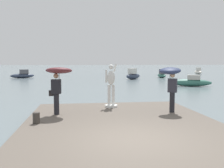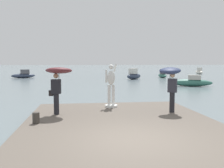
{
  "view_description": "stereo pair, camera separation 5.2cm",
  "coord_description": "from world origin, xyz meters",
  "px_view_note": "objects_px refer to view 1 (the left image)",
  "views": [
    {
      "loc": [
        -1.52,
        -6.83,
        2.58
      ],
      "look_at": [
        0.0,
        4.97,
        1.55
      ],
      "focal_mm": 40.04,
      "sensor_mm": 36.0,
      "label": 1
    },
    {
      "loc": [
        -1.47,
        -6.83,
        2.58
      ],
      "look_at": [
        0.0,
        4.97,
        1.55
      ],
      "focal_mm": 40.04,
      "sensor_mm": 36.0,
      "label": 2
    }
  ],
  "objects_px": {
    "mooring_bollard": "(36,118)",
    "boat_near": "(191,82)",
    "onlooker_right": "(171,77)",
    "statue_white_figure": "(111,87)",
    "boat_mid": "(162,74)",
    "boat_far": "(198,72)",
    "boat_leftward": "(133,75)",
    "boat_rightward": "(23,75)",
    "onlooker_left": "(58,77)"
  },
  "relations": [
    {
      "from": "mooring_bollard",
      "to": "boat_near",
      "type": "distance_m",
      "value": 21.39
    },
    {
      "from": "onlooker_right",
      "to": "statue_white_figure",
      "type": "bearing_deg",
      "value": 147.62
    },
    {
      "from": "boat_near",
      "to": "boat_mid",
      "type": "relative_size",
      "value": 1.3
    },
    {
      "from": "boat_mid",
      "to": "boat_far",
      "type": "xyz_separation_m",
      "value": [
        12.09,
        11.19,
        -0.0
      ]
    },
    {
      "from": "boat_mid",
      "to": "boat_leftward",
      "type": "xyz_separation_m",
      "value": [
        -5.66,
        -3.13,
        0.08
      ]
    },
    {
      "from": "onlooker_right",
      "to": "boat_far",
      "type": "height_order",
      "value": "onlooker_right"
    },
    {
      "from": "statue_white_figure",
      "to": "boat_rightward",
      "type": "xyz_separation_m",
      "value": [
        -10.87,
        30.7,
        -0.88
      ]
    },
    {
      "from": "boat_near",
      "to": "boat_far",
      "type": "distance_m",
      "value": 29.99
    },
    {
      "from": "boat_near",
      "to": "onlooker_right",
      "type": "bearing_deg",
      "value": -117.75
    },
    {
      "from": "boat_near",
      "to": "boat_leftward",
      "type": "xyz_separation_m",
      "value": [
        -3.76,
        12.21,
        0.14
      ]
    },
    {
      "from": "onlooker_left",
      "to": "boat_rightward",
      "type": "xyz_separation_m",
      "value": [
        -8.47,
        32.14,
        -1.49
      ]
    },
    {
      "from": "onlooker_right",
      "to": "boat_far",
      "type": "distance_m",
      "value": 47.17
    },
    {
      "from": "onlooker_right",
      "to": "mooring_bollard",
      "type": "distance_m",
      "value": 5.84
    },
    {
      "from": "mooring_bollard",
      "to": "boat_far",
      "type": "relative_size",
      "value": 0.11
    },
    {
      "from": "onlooker_right",
      "to": "onlooker_left",
      "type": "bearing_deg",
      "value": 178.81
    },
    {
      "from": "boat_near",
      "to": "boat_rightward",
      "type": "height_order",
      "value": "boat_rightward"
    },
    {
      "from": "mooring_bollard",
      "to": "boat_mid",
      "type": "bearing_deg",
      "value": 64.27
    },
    {
      "from": "statue_white_figure",
      "to": "boat_near",
      "type": "relative_size",
      "value": 0.47
    },
    {
      "from": "mooring_bollard",
      "to": "boat_rightward",
      "type": "relative_size",
      "value": 0.1
    },
    {
      "from": "boat_far",
      "to": "boat_mid",
      "type": "bearing_deg",
      "value": -137.22
    },
    {
      "from": "boat_far",
      "to": "boat_near",
      "type": "bearing_deg",
      "value": -117.8
    },
    {
      "from": "boat_leftward",
      "to": "mooring_bollard",
      "type": "bearing_deg",
      "value": -108.67
    },
    {
      "from": "onlooker_right",
      "to": "mooring_bollard",
      "type": "height_order",
      "value": "onlooker_right"
    },
    {
      "from": "statue_white_figure",
      "to": "boat_far",
      "type": "relative_size",
      "value": 0.59
    },
    {
      "from": "onlooker_right",
      "to": "boat_far",
      "type": "xyz_separation_m",
      "value": [
        21.98,
        41.72,
        -1.42
      ]
    },
    {
      "from": "onlooker_left",
      "to": "mooring_bollard",
      "type": "height_order",
      "value": "onlooker_left"
    },
    {
      "from": "onlooker_left",
      "to": "boat_leftward",
      "type": "bearing_deg",
      "value": 71.63
    },
    {
      "from": "boat_mid",
      "to": "boat_far",
      "type": "distance_m",
      "value": 16.48
    },
    {
      "from": "onlooker_left",
      "to": "boat_mid",
      "type": "relative_size",
      "value": 0.59
    },
    {
      "from": "statue_white_figure",
      "to": "boat_mid",
      "type": "xyz_separation_m",
      "value": [
        12.32,
        28.98,
        -0.86
      ]
    },
    {
      "from": "mooring_bollard",
      "to": "boat_mid",
      "type": "xyz_separation_m",
      "value": [
        15.39,
        31.93,
        -0.07
      ]
    },
    {
      "from": "onlooker_right",
      "to": "boat_rightward",
      "type": "distance_m",
      "value": 34.91
    },
    {
      "from": "onlooker_right",
      "to": "boat_far",
      "type": "relative_size",
      "value": 0.56
    },
    {
      "from": "boat_near",
      "to": "boat_far",
      "type": "bearing_deg",
      "value": 62.2
    },
    {
      "from": "boat_mid",
      "to": "boat_leftward",
      "type": "distance_m",
      "value": 6.47
    },
    {
      "from": "statue_white_figure",
      "to": "mooring_bollard",
      "type": "height_order",
      "value": "statue_white_figure"
    },
    {
      "from": "boat_mid",
      "to": "boat_rightward",
      "type": "bearing_deg",
      "value": 175.77
    },
    {
      "from": "mooring_bollard",
      "to": "onlooker_left",
      "type": "bearing_deg",
      "value": 66.05
    },
    {
      "from": "boat_far",
      "to": "boat_leftward",
      "type": "xyz_separation_m",
      "value": [
        -17.75,
        -14.32,
        0.08
      ]
    },
    {
      "from": "onlooker_right",
      "to": "boat_rightward",
      "type": "relative_size",
      "value": 0.5
    },
    {
      "from": "onlooker_left",
      "to": "boat_far",
      "type": "bearing_deg",
      "value": 57.2
    },
    {
      "from": "boat_near",
      "to": "boat_rightward",
      "type": "bearing_deg",
      "value": 141.31
    },
    {
      "from": "onlooker_left",
      "to": "boat_leftward",
      "type": "distance_m",
      "value": 28.8
    },
    {
      "from": "onlooker_right",
      "to": "boat_mid",
      "type": "height_order",
      "value": "onlooker_right"
    },
    {
      "from": "statue_white_figure",
      "to": "boat_leftward",
      "type": "relative_size",
      "value": 0.66
    },
    {
      "from": "onlooker_right",
      "to": "boat_mid",
      "type": "bearing_deg",
      "value": 72.06
    },
    {
      "from": "onlooker_left",
      "to": "boat_mid",
      "type": "distance_m",
      "value": 33.83
    },
    {
      "from": "statue_white_figure",
      "to": "onlooker_right",
      "type": "bearing_deg",
      "value": -32.38
    },
    {
      "from": "onlooker_right",
      "to": "boat_leftward",
      "type": "xyz_separation_m",
      "value": [
        4.23,
        27.4,
        -1.34
      ]
    },
    {
      "from": "boat_mid",
      "to": "onlooker_left",
      "type": "bearing_deg",
      "value": -115.82
    }
  ]
}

